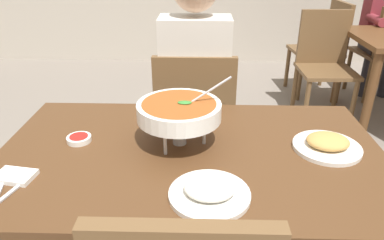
# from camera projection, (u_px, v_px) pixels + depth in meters

# --- Properties ---
(dining_table_main) EXTENTS (1.37, 0.83, 0.73)m
(dining_table_main) POSITION_uv_depth(u_px,v_px,m) (191.00, 175.00, 1.33)
(dining_table_main) COLOR #51331C
(dining_table_main) RESTS_ON ground_plane
(chair_diner_main) EXTENTS (0.44, 0.44, 0.90)m
(chair_diner_main) POSITION_uv_depth(u_px,v_px,m) (195.00, 120.00, 2.01)
(chair_diner_main) COLOR brown
(chair_diner_main) RESTS_ON ground_plane
(diner_main) EXTENTS (0.40, 0.45, 1.31)m
(diner_main) POSITION_uv_depth(u_px,v_px,m) (195.00, 77.00, 1.94)
(diner_main) COLOR #2D2D38
(diner_main) RESTS_ON ground_plane
(curry_bowl) EXTENTS (0.33, 0.30, 0.26)m
(curry_bowl) POSITION_uv_depth(u_px,v_px,m) (179.00, 111.00, 1.28)
(curry_bowl) COLOR silver
(curry_bowl) RESTS_ON dining_table_main
(rice_plate) EXTENTS (0.24, 0.24, 0.06)m
(rice_plate) POSITION_uv_depth(u_px,v_px,m) (210.00, 191.00, 1.05)
(rice_plate) COLOR white
(rice_plate) RESTS_ON dining_table_main
(appetizer_plate) EXTENTS (0.24, 0.24, 0.06)m
(appetizer_plate) POSITION_uv_depth(u_px,v_px,m) (327.00, 144.00, 1.29)
(appetizer_plate) COLOR white
(appetizer_plate) RESTS_ON dining_table_main
(sauce_dish) EXTENTS (0.09, 0.09, 0.02)m
(sauce_dish) POSITION_uv_depth(u_px,v_px,m) (79.00, 139.00, 1.34)
(sauce_dish) COLOR white
(sauce_dish) RESTS_ON dining_table_main
(napkin_folded) EXTENTS (0.13, 0.10, 0.02)m
(napkin_folded) POSITION_uv_depth(u_px,v_px,m) (15.00, 176.00, 1.13)
(napkin_folded) COLOR white
(napkin_folded) RESTS_ON dining_table_main
(fork_utensil) EXTENTS (0.05, 0.17, 0.01)m
(fork_utensil) POSITION_uv_depth(u_px,v_px,m) (1.00, 187.00, 1.09)
(fork_utensil) COLOR silver
(fork_utensil) RESTS_ON dining_table_main
(spoon_utensil) EXTENTS (0.06, 0.17, 0.01)m
(spoon_utensil) POSITION_uv_depth(u_px,v_px,m) (17.00, 187.00, 1.09)
(spoon_utensil) COLOR silver
(spoon_utensil) RESTS_ON dining_table_main
(chair_bg_right) EXTENTS (0.48, 0.48, 0.90)m
(chair_bg_right) POSITION_uv_depth(u_px,v_px,m) (325.00, 43.00, 3.54)
(chair_bg_right) COLOR brown
(chair_bg_right) RESTS_ON ground_plane
(chair_bg_corner) EXTENTS (0.45, 0.45, 0.90)m
(chair_bg_corner) POSITION_uv_depth(u_px,v_px,m) (324.00, 59.00, 3.05)
(chair_bg_corner) COLOR brown
(chair_bg_corner) RESTS_ON ground_plane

